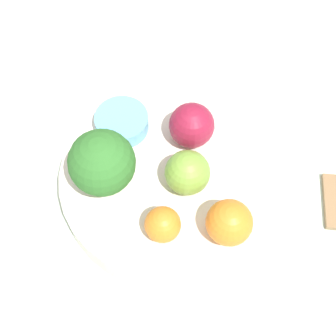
# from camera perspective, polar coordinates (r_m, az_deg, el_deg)

# --- Properties ---
(ground_plane) EXTENTS (6.00, 6.00, 0.00)m
(ground_plane) POSITION_cam_1_polar(r_m,az_deg,el_deg) (0.52, 0.00, -3.59)
(ground_plane) COLOR gray
(table_surface) EXTENTS (1.20, 1.20, 0.02)m
(table_surface) POSITION_cam_1_polar(r_m,az_deg,el_deg) (0.51, 0.00, -3.09)
(table_surface) COLOR #B2C6B2
(table_surface) RESTS_ON ground_plane
(bowl) EXTENTS (0.22, 0.22, 0.04)m
(bowl) POSITION_cam_1_polar(r_m,az_deg,el_deg) (0.49, 0.00, -1.62)
(bowl) COLOR silver
(bowl) RESTS_ON table_surface
(broccoli) EXTENTS (0.06, 0.06, 0.08)m
(broccoli) POSITION_cam_1_polar(r_m,az_deg,el_deg) (0.43, -8.04, 0.56)
(broccoli) COLOR #8CB76B
(broccoli) RESTS_ON bowl
(apple_red) EXTENTS (0.04, 0.04, 0.04)m
(apple_red) POSITION_cam_1_polar(r_m,az_deg,el_deg) (0.45, 2.38, -0.57)
(apple_red) COLOR olive
(apple_red) RESTS_ON bowl
(apple_green) EXTENTS (0.05, 0.05, 0.05)m
(apple_green) POSITION_cam_1_polar(r_m,az_deg,el_deg) (0.48, 2.90, 5.22)
(apple_green) COLOR maroon
(apple_green) RESTS_ON bowl
(orange_front) EXTENTS (0.03, 0.03, 0.03)m
(orange_front) POSITION_cam_1_polar(r_m,az_deg,el_deg) (0.43, -0.65, -6.91)
(orange_front) COLOR orange
(orange_front) RESTS_ON bowl
(orange_back) EXTENTS (0.04, 0.04, 0.04)m
(orange_back) POSITION_cam_1_polar(r_m,az_deg,el_deg) (0.43, 7.47, -6.61)
(orange_back) COLOR orange
(orange_back) RESTS_ON bowl
(small_cup) EXTENTS (0.06, 0.06, 0.02)m
(small_cup) POSITION_cam_1_polar(r_m,az_deg,el_deg) (0.50, -5.64, 5.58)
(small_cup) COLOR #66B2DB
(small_cup) RESTS_ON bowl
(spoon) EXTENTS (0.06, 0.05, 0.01)m
(spoon) POSITION_cam_1_polar(r_m,az_deg,el_deg) (0.52, 19.31, -3.85)
(spoon) COLOR olive
(spoon) RESTS_ON table_surface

